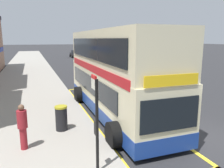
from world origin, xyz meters
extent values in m
plane|color=#28282B|center=(0.00, 32.00, 0.00)|extent=(260.00, 260.00, 0.00)
cube|color=gray|center=(-7.00, 32.00, 0.07)|extent=(6.00, 76.00, 0.14)
cube|color=beige|center=(-2.45, 4.36, 1.35)|extent=(2.45, 10.23, 2.30)
cube|color=beige|center=(-2.45, 4.36, 3.45)|extent=(2.43, 10.03, 1.90)
cube|color=navy|center=(-2.45, 4.36, 0.50)|extent=(2.47, 10.25, 0.60)
cube|color=#B2191E|center=(-2.45, 4.36, 2.52)|extent=(2.48, 9.41, 0.36)
cube|color=black|center=(-3.70, 4.76, 1.65)|extent=(0.04, 8.18, 0.90)
cube|color=black|center=(-3.70, 4.36, 3.50)|extent=(0.04, 9.00, 1.00)
cube|color=black|center=(-2.45, -0.77, 1.60)|extent=(2.16, 0.04, 1.10)
cube|color=yellow|center=(-2.45, -0.77, 2.72)|extent=(1.96, 0.04, 0.36)
cylinder|color=black|center=(-3.77, 0.68, 0.50)|extent=(0.56, 1.00, 1.00)
cylinder|color=black|center=(-1.13, 0.68, 0.50)|extent=(0.56, 1.00, 1.00)
cylinder|color=black|center=(-3.77, 7.18, 0.50)|extent=(0.56, 1.00, 1.00)
cylinder|color=black|center=(-1.13, 7.18, 0.50)|extent=(0.56, 1.00, 1.00)
cube|color=yellow|center=(-3.92, 4.59, 0.01)|extent=(0.16, 12.79, 0.01)
cube|color=yellow|center=(-1.23, 4.59, 0.01)|extent=(0.16, 12.79, 0.01)
cube|color=yellow|center=(-2.57, 10.90, 0.01)|extent=(2.85, 0.16, 0.01)
cylinder|color=black|center=(-4.90, -0.81, 1.52)|extent=(0.09, 0.09, 2.77)
cube|color=silver|center=(-4.90, -0.56, 2.73)|extent=(0.05, 0.42, 0.30)
cube|color=red|center=(-4.90, -0.56, 2.93)|extent=(0.05, 0.42, 0.10)
cube|color=black|center=(-4.90, -0.71, 1.44)|extent=(0.06, 0.28, 0.40)
cube|color=black|center=(2.55, 41.96, 0.66)|extent=(1.76, 4.20, 0.72)
cube|color=black|center=(2.55, 41.86, 1.32)|extent=(1.52, 1.90, 0.60)
cylinder|color=black|center=(1.61, 43.27, 0.30)|extent=(0.22, 0.60, 0.60)
cylinder|color=black|center=(3.48, 43.27, 0.30)|extent=(0.22, 0.60, 0.60)
cylinder|color=black|center=(1.61, 40.66, 0.30)|extent=(0.22, 0.60, 0.60)
cylinder|color=black|center=(3.48, 40.66, 0.30)|extent=(0.22, 0.60, 0.60)
cube|color=#B2B5BA|center=(4.73, 23.65, 0.66)|extent=(1.76, 4.20, 0.72)
cube|color=black|center=(4.73, 23.55, 1.32)|extent=(1.52, 1.90, 0.60)
cylinder|color=black|center=(3.80, 24.95, 0.30)|extent=(0.22, 0.60, 0.60)
cylinder|color=black|center=(5.67, 24.95, 0.30)|extent=(0.22, 0.60, 0.60)
cylinder|color=black|center=(3.80, 22.35, 0.30)|extent=(0.22, 0.60, 0.60)
cylinder|color=black|center=(5.67, 22.35, 0.30)|extent=(0.22, 0.60, 0.60)
cube|color=maroon|center=(4.92, 17.25, 0.66)|extent=(1.76, 4.20, 0.72)
cube|color=black|center=(4.92, 17.15, 1.32)|extent=(1.52, 1.90, 0.60)
cylinder|color=black|center=(3.98, 18.55, 0.30)|extent=(0.22, 0.60, 0.60)
cylinder|color=black|center=(5.85, 18.55, 0.30)|extent=(0.22, 0.60, 0.60)
cylinder|color=black|center=(3.98, 15.95, 0.30)|extent=(0.22, 0.60, 0.60)
cylinder|color=black|center=(5.85, 15.95, 0.30)|extent=(0.22, 0.60, 0.60)
cylinder|color=maroon|center=(-6.96, 1.42, 0.54)|extent=(0.24, 0.24, 0.80)
cylinder|color=maroon|center=(-6.96, 1.42, 1.25)|extent=(0.34, 0.34, 0.63)
sphere|color=brown|center=(-6.96, 1.42, 1.67)|extent=(0.21, 0.21, 0.21)
cylinder|color=black|center=(-5.48, 2.68, 0.63)|extent=(0.50, 0.50, 0.98)
cylinder|color=#A5991E|center=(-5.48, 2.68, 1.16)|extent=(0.52, 0.52, 0.08)
camera|label=1|loc=(-6.52, -6.54, 3.98)|focal=35.82mm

